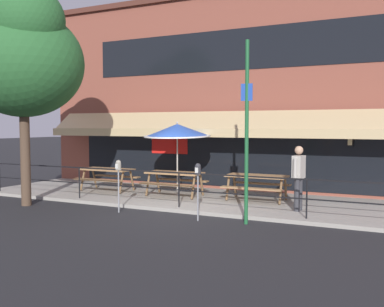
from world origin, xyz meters
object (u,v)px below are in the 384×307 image
street_sign_pole (247,131)px  street_tree_curbside (24,57)px  picnic_table_centre (175,177)px  picnic_table_right (257,180)px  parking_meter_near (118,170)px  pedestrian_walking (299,175)px  parking_meter_far (198,174)px  patio_umbrella_centre (177,131)px  picnic_table_left (107,173)px

street_sign_pole → street_tree_curbside: bearing=-175.4°
picnic_table_centre → picnic_table_right: (2.62, 0.29, 0.00)m
picnic_table_right → street_sign_pole: size_ratio=0.42×
picnic_table_right → street_tree_curbside: street_tree_curbside is taller
parking_meter_near → picnic_table_right: bearing=43.1°
street_sign_pole → street_tree_curbside: street_tree_curbside is taller
pedestrian_walking → parking_meter_far: 2.77m
patio_umbrella_centre → parking_meter_near: bearing=-98.2°
picnic_table_centre → parking_meter_far: bearing=-52.4°
picnic_table_right → parking_meter_far: bearing=-103.0°
picnic_table_left → picnic_table_right: same height
picnic_table_left → patio_umbrella_centre: patio_umbrella_centre is taller
patio_umbrella_centre → parking_meter_near: size_ratio=1.67×
picnic_table_left → picnic_table_right: size_ratio=1.00×
pedestrian_walking → parking_meter_near: (-4.44, -1.80, 0.09)m
picnic_table_centre → parking_meter_far: 3.25m
picnic_table_centre → parking_meter_near: size_ratio=1.27×
parking_meter_far → picnic_table_right: bearing=77.0°
parking_meter_near → street_tree_curbside: bearing=-172.9°
picnic_table_left → picnic_table_right: (5.23, 0.29, 0.00)m
picnic_table_right → street_sign_pole: street_sign_pole is taller
picnic_table_right → street_tree_curbside: (-5.96, -3.18, 3.61)m
picnic_table_right → parking_meter_far: (-0.65, -2.83, 0.44)m
parking_meter_near → parking_meter_far: 2.36m
pedestrian_walking → street_sign_pole: street_sign_pole is taller
picnic_table_left → pedestrian_walking: bearing=-6.2°
picnic_table_left → street_sign_pole: size_ratio=0.42×
street_tree_curbside → patio_umbrella_centre: bearing=42.7°
picnic_table_left → pedestrian_walking: size_ratio=1.05×
street_tree_curbside → picnic_table_left: bearing=75.9°
pedestrian_walking → street_tree_curbside: (-7.39, -2.17, 3.26)m
picnic_table_centre → pedestrian_walking: bearing=-10.2°
picnic_table_centre → patio_umbrella_centre: 1.49m
parking_meter_near → street_sign_pole: bearing=2.4°
pedestrian_walking → street_tree_curbside: bearing=-163.7°
street_sign_pole → picnic_table_left: bearing=157.6°
picnic_table_left → street_sign_pole: 6.41m
parking_meter_far → street_sign_pole: size_ratio=0.33×
picnic_table_left → patio_umbrella_centre: 3.01m
picnic_table_right → parking_meter_near: (-3.01, -2.81, 0.44)m
patio_umbrella_centre → picnic_table_left: bearing=-175.7°
pedestrian_walking → parking_meter_near: size_ratio=1.20×
parking_meter_far → street_tree_curbside: (-5.31, -0.35, 3.17)m
picnic_table_right → parking_meter_near: parking_meter_near is taller
patio_umbrella_centre → street_sign_pole: size_ratio=0.55×
parking_meter_near → street_sign_pole: street_sign_pole is taller
patio_umbrella_centre → street_tree_curbside: size_ratio=0.38×
picnic_table_left → parking_meter_far: parking_meter_far is taller
parking_meter_far → picnic_table_left: bearing=150.9°
picnic_table_right → picnic_table_centre: bearing=-173.8°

